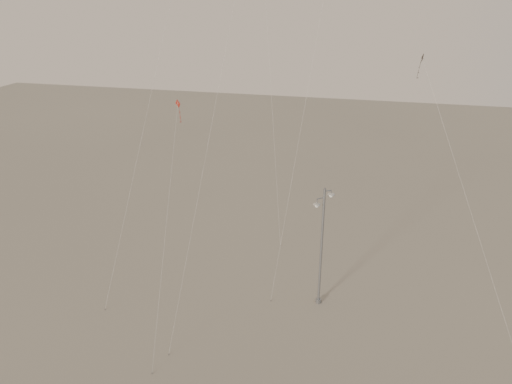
# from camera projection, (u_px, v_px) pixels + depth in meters

# --- Properties ---
(ground) EXTENTS (160.00, 160.00, 0.00)m
(ground) POSITION_uv_depth(u_px,v_px,m) (249.00, 347.00, 32.47)
(ground) COLOR gray
(ground) RESTS_ON ground
(street_lamp) EXTENTS (1.37, 1.21, 9.18)m
(street_lamp) POSITION_uv_depth(u_px,v_px,m) (322.00, 244.00, 35.21)
(street_lamp) COLOR gray
(street_lamp) RESTS_ON ground
(kite_3) EXTENTS (2.23, 11.27, 14.45)m
(kite_3) POSITION_uv_depth(u_px,v_px,m) (173.00, 159.00, 34.07)
(kite_3) COLOR maroon
(kite_3) RESTS_ON ground
(kite_4) EXTENTS (7.56, 11.72, 17.56)m
(kite_4) POSITION_uv_depth(u_px,v_px,m) (446.00, 135.00, 32.67)
(kite_4) COLOR #2A2523
(kite_4) RESTS_ON ground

